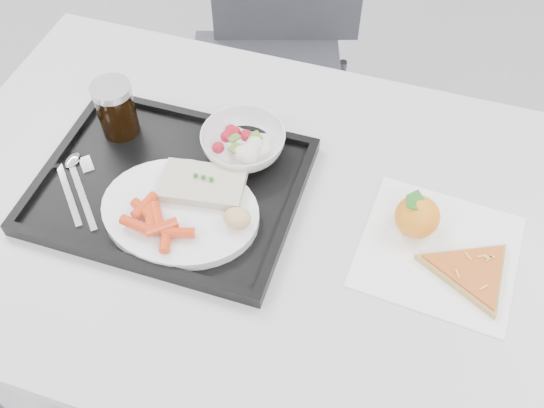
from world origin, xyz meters
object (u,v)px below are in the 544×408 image
at_px(table, 259,232).
at_px(chair, 275,40).
at_px(pizza_slice, 472,272).
at_px(tangerine, 417,216).
at_px(cola_glass, 116,108).
at_px(salad_bowl, 243,143).
at_px(tray, 171,187).
at_px(dinner_plate, 180,212).

relative_size(table, chair, 1.29).
bearing_deg(pizza_slice, tangerine, 148.10).
bearing_deg(tangerine, chair, 124.27).
height_order(table, chair, chair).
distance_m(chair, cola_glass, 0.69).
height_order(salad_bowl, pizza_slice, salad_bowl).
bearing_deg(tray, salad_bowl, 48.83).
height_order(chair, tray, chair).
xyz_separation_m(salad_bowl, tangerine, (0.33, -0.06, -0.00)).
xyz_separation_m(tangerine, pizza_slice, (0.10, -0.06, -0.02)).
relative_size(chair, tray, 2.07).
distance_m(dinner_plate, tangerine, 0.39).
bearing_deg(pizza_slice, dinner_plate, -175.37).
xyz_separation_m(table, dinner_plate, (-0.12, -0.06, 0.09)).
distance_m(chair, tangerine, 0.85).
bearing_deg(salad_bowl, table, -59.60).
xyz_separation_m(dinner_plate, cola_glass, (-0.18, 0.15, 0.05)).
height_order(dinner_plate, pizza_slice, dinner_plate).
distance_m(tangerine, pizza_slice, 0.12).
distance_m(dinner_plate, cola_glass, 0.24).
bearing_deg(salad_bowl, cola_glass, -175.86).
bearing_deg(dinner_plate, tray, 128.74).
relative_size(table, cola_glass, 11.11).
xyz_separation_m(salad_bowl, cola_glass, (-0.24, -0.02, 0.03)).
bearing_deg(table, pizza_slice, -3.18).
bearing_deg(tangerine, tray, -173.63).
xyz_separation_m(tray, salad_bowl, (0.10, 0.11, 0.03)).
bearing_deg(dinner_plate, cola_glass, 140.90).
xyz_separation_m(chair, tray, (0.03, -0.72, 0.22)).
relative_size(table, salad_bowl, 7.89).
relative_size(dinner_plate, salad_bowl, 1.78).
xyz_separation_m(dinner_plate, salad_bowl, (0.05, 0.17, 0.01)).
bearing_deg(tray, pizza_slice, -1.75).
bearing_deg(pizza_slice, table, 176.82).
relative_size(chair, tangerine, 9.57).
bearing_deg(salad_bowl, chair, 102.31).
bearing_deg(tray, table, 1.50).
relative_size(tray, cola_glass, 4.17).
bearing_deg(cola_glass, table, -16.72).
height_order(table, dinner_plate, dinner_plate).
height_order(table, salad_bowl, salad_bowl).
distance_m(cola_glass, tangerine, 0.57).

